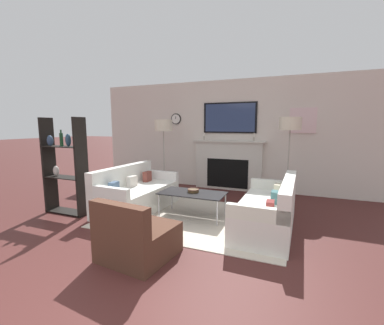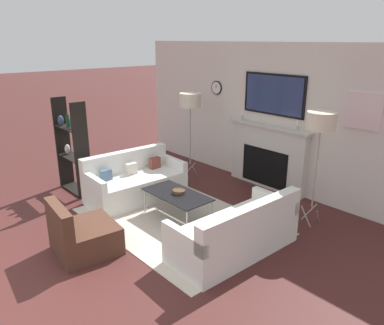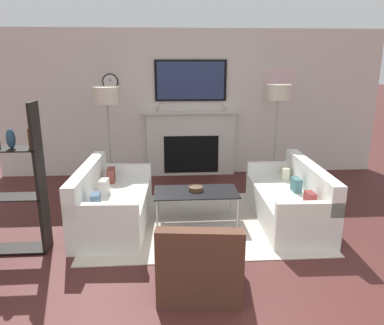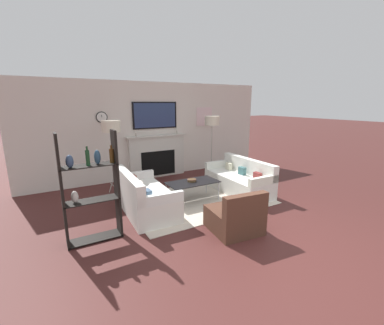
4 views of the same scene
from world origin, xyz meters
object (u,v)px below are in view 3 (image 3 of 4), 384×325
at_px(armchair, 200,266).
at_px(decorative_bowl, 196,188).
at_px(coffee_table, 196,193).
at_px(floor_lamp_left, 107,96).
at_px(couch_right, 290,201).
at_px(couch_left, 111,204).
at_px(shelf_unit, 4,180).
at_px(floor_lamp_right, 278,94).

distance_m(armchair, decorative_bowl, 1.63).
relative_size(coffee_table, decorative_bowl, 5.57).
xyz_separation_m(decorative_bowl, floor_lamp_left, (-1.34, 1.43, 1.11)).
height_order(couch_right, coffee_table, couch_right).
relative_size(armchair, coffee_table, 0.76).
relative_size(couch_left, shelf_unit, 1.00).
height_order(couch_left, decorative_bowl, couch_left).
bearing_deg(shelf_unit, couch_left, 30.92).
distance_m(armchair, shelf_unit, 2.38).
distance_m(coffee_table, shelf_unit, 2.35).
relative_size(couch_right, armchair, 2.12).
bearing_deg(armchair, floor_lamp_right, 62.47).
bearing_deg(couch_right, shelf_unit, -169.74).
height_order(floor_lamp_right, shelf_unit, floor_lamp_right).
distance_m(couch_left, floor_lamp_right, 3.31).
xyz_separation_m(armchair, floor_lamp_right, (1.59, 3.04, 1.36)).
relative_size(couch_right, coffee_table, 1.61).
xyz_separation_m(armchair, floor_lamp_left, (-1.26, 3.04, 1.33)).
bearing_deg(shelf_unit, floor_lamp_left, 68.30).
bearing_deg(armchair, couch_left, 124.56).
xyz_separation_m(decorative_bowl, shelf_unit, (-2.20, -0.72, 0.41)).
relative_size(armchair, decorative_bowl, 4.23).
bearing_deg(couch_right, coffee_table, 177.82).
height_order(coffee_table, floor_lamp_right, floor_lamp_right).
height_order(decorative_bowl, floor_lamp_right, floor_lamp_right).
xyz_separation_m(armchair, decorative_bowl, (0.09, 1.61, 0.22)).
bearing_deg(couch_left, shelf_unit, -149.08).
distance_m(couch_left, couch_right, 2.43).
bearing_deg(couch_right, armchair, -132.17).
distance_m(armchair, coffee_table, 1.58).
bearing_deg(couch_right, decorative_bowl, 176.03).
xyz_separation_m(couch_right, armchair, (-1.38, -1.52, -0.04)).
height_order(armchair, shelf_unit, shelf_unit).
distance_m(decorative_bowl, floor_lamp_left, 2.25).
bearing_deg(couch_right, floor_lamp_left, 150.07).
height_order(couch_left, shelf_unit, shelf_unit).
xyz_separation_m(couch_left, armchair, (1.05, -1.53, -0.05)).
relative_size(decorative_bowl, floor_lamp_left, 0.12).
relative_size(couch_right, floor_lamp_left, 1.05).
bearing_deg(shelf_unit, floor_lamp_right, 30.17).
height_order(couch_left, floor_lamp_right, floor_lamp_right).
bearing_deg(shelf_unit, decorative_bowl, 18.18).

